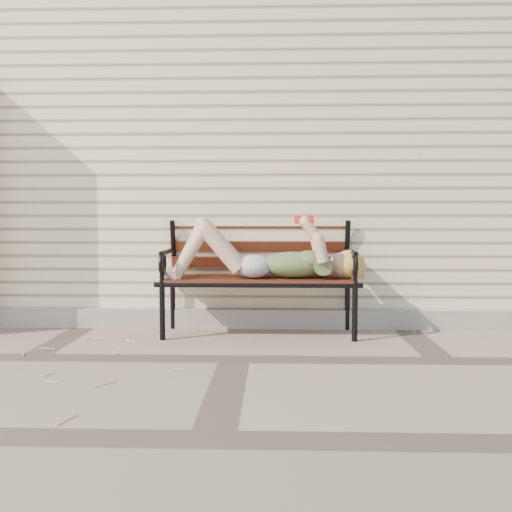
{
  "coord_description": "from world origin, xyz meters",
  "views": [
    {
      "loc": [
        0.24,
        -3.41,
        0.87
      ],
      "look_at": [
        0.11,
        0.57,
        0.59
      ],
      "focal_mm": 40.0,
      "sensor_mm": 36.0,
      "label": 1
    }
  ],
  "objects": [
    {
      "name": "ground",
      "position": [
        0.0,
        0.0,
        0.0
      ],
      "size": [
        80.0,
        80.0,
        0.0
      ],
      "primitive_type": "plane",
      "color": "gray",
      "rests_on": "ground"
    },
    {
      "name": "house_wall",
      "position": [
        0.0,
        3.0,
        1.5
      ],
      "size": [
        8.0,
        4.0,
        3.0
      ],
      "primitive_type": "cube",
      "color": "#F3E7BE",
      "rests_on": "ground"
    },
    {
      "name": "house_roof",
      "position": [
        0.0,
        3.0,
        3.15
      ],
      "size": [
        8.3,
        4.3,
        0.3
      ],
      "primitive_type": "cube",
      "color": "#3F2F2D",
      "rests_on": "house_wall"
    },
    {
      "name": "foundation_strip",
      "position": [
        0.0,
        0.97,
        0.07
      ],
      "size": [
        8.0,
        0.1,
        0.15
      ],
      "primitive_type": "cube",
      "color": "gray",
      "rests_on": "ground"
    },
    {
      "name": "garden_bench",
      "position": [
        0.13,
        0.82,
        0.55
      ],
      "size": [
        1.53,
        0.61,
        0.99
      ],
      "color": "black",
      "rests_on": "ground"
    },
    {
      "name": "reading_woman",
      "position": [
        0.14,
        0.7,
        0.59
      ],
      "size": [
        1.44,
        0.33,
        0.45
      ],
      "color": "#0A354B",
      "rests_on": "ground"
    }
  ]
}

